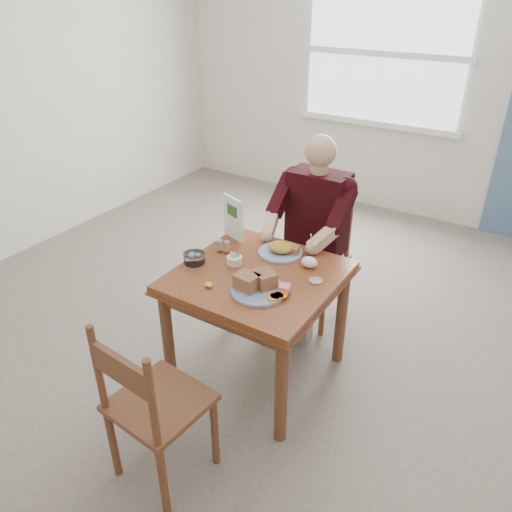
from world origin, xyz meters
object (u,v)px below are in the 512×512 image
Objects in this scene: chair_near at (152,406)px; near_plate at (258,285)px; diner at (313,220)px; far_plate at (281,250)px; table at (258,289)px; chair_far at (316,257)px.

chair_near reaches higher than near_plate.
diner reaches higher than far_plate.
table is 0.93m from chair_near.
far_plate is at bearing 103.33° from near_plate.
diner is at bearing 89.77° from far_plate.
table is 0.66× the size of diner.
table is 2.51× the size of near_plate.
chair_near is at bearing -90.67° from far_plate.
far_plate is (-0.00, -0.52, 0.30)m from chair_far.
near_plate is at bearing -56.94° from table.
chair_near is 0.83m from near_plate.
chair_near reaches higher than far_plate.
near_plate is (0.12, 0.76, 0.31)m from chair_near.
far_plate is (0.01, 1.20, 0.30)m from chair_near.
table is at bearing -90.00° from chair_far.
far_plate reaches higher than table.
chair_far is 0.34m from diner.
near_plate reaches higher than far_plate.
table is 0.97× the size of chair_far.
chair_near reaches higher than table.
diner is 0.87m from near_plate.
chair_near is 2.59× the size of near_plate.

